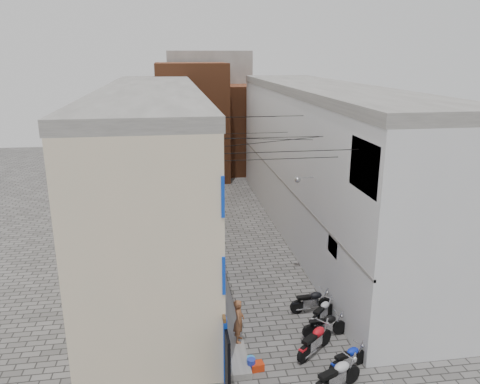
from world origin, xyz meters
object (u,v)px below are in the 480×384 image
person_b (218,265)px  red_crate (257,366)px  water_jug_far (251,363)px  motorcycle_g (311,300)px  motorcycle_c (349,357)px  motorcycle_f (323,311)px  motorcycle_e (325,324)px  motorcycle_d (315,339)px  water_jug_near (251,365)px  person_a (239,321)px  motorcycle_b (337,375)px

person_b → red_crate: bearing=-141.2°
red_crate → water_jug_far: bearing=151.2°
motorcycle_g → red_crate: (-3.03, -3.48, -0.40)m
motorcycle_g → red_crate: motorcycle_g is taller
motorcycle_c → motorcycle_f: motorcycle_f is taller
motorcycle_e → motorcycle_g: size_ratio=0.98×
motorcycle_d → motorcycle_g: 2.96m
person_b → water_jug_near: person_b is taller
water_jug_near → water_jug_far: size_ratio=1.00×
person_a → motorcycle_g: bearing=-47.0°
motorcycle_e → person_a: person_a is taller
motorcycle_b → red_crate: size_ratio=4.62×
motorcycle_e → motorcycle_f: (0.23, 1.00, -0.02)m
motorcycle_f → motorcycle_g: size_ratio=0.93×
motorcycle_d → motorcycle_g: (0.74, 2.87, -0.05)m
motorcycle_e → person_b: 5.99m
water_jug_near → person_b: bearing=94.5°
motorcycle_b → red_crate: 2.82m
motorcycle_d → water_jug_far: motorcycle_d is taller
motorcycle_b → motorcycle_g: 4.98m
motorcycle_c → red_crate: (-3.18, 0.46, -0.35)m
motorcycle_f → person_a: 3.89m
motorcycle_e → water_jug_near: (-3.22, -1.62, -0.31)m
water_jug_far → red_crate: (0.20, -0.11, -0.08)m
motorcycle_c → person_b: bearing=-172.3°
water_jug_far → motorcycle_e: bearing=25.1°
motorcycle_e → person_b: (-3.71, 4.66, 0.60)m
motorcycle_f → red_crate: (-3.25, -2.61, -0.37)m
person_a → water_jug_far: person_a is taller
motorcycle_b → motorcycle_c: (0.81, 0.99, -0.12)m
motorcycle_d → water_jug_near: (-2.50, -0.61, -0.37)m
motorcycle_f → water_jug_far: (-3.45, -2.50, -0.29)m
motorcycle_b → motorcycle_f: motorcycle_b is taller
motorcycle_c → red_crate: size_ratio=3.74×
motorcycle_f → person_b: bearing=-174.8°
motorcycle_b → person_b: (-3.07, 7.73, 0.53)m
motorcycle_f → water_jug_far: 4.27m
water_jug_near → water_jug_far: 0.11m
motorcycle_c → motorcycle_e: (-0.17, 2.08, 0.04)m
person_a → person_b: bearing=16.0°
motorcycle_b → person_b: bearing=177.1°
motorcycle_c → motorcycle_e: motorcycle_e is taller
motorcycle_b → person_b: person_b is taller
motorcycle_d → person_a: size_ratio=1.20×
motorcycle_d → motorcycle_c: bearing=0.9°
person_a → water_jug_far: size_ratio=3.78×
motorcycle_e → red_crate: size_ratio=4.05×
motorcycle_d → motorcycle_g: size_ratio=1.08×
motorcycle_e → person_a: size_ratio=1.08×
water_jug_near → red_crate: size_ratio=0.99×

